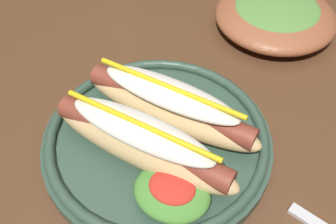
% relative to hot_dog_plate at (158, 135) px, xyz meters
% --- Properties ---
extents(dining_table, '(1.42, 0.81, 0.74)m').
position_rel_hot_dog_plate_xyz_m(dining_table, '(0.06, 0.15, -0.12)').
color(dining_table, '#51331E').
rests_on(dining_table, ground_plane).
extents(hot_dog_plate, '(0.26, 0.26, 0.08)m').
position_rel_hot_dog_plate_xyz_m(hot_dog_plate, '(0.00, 0.00, 0.00)').
color(hot_dog_plate, '#334C3D').
rests_on(hot_dog_plate, dining_table).
extents(side_bowl, '(0.18, 0.18, 0.05)m').
position_rel_hot_dog_plate_xyz_m(side_bowl, '(0.06, 0.28, -0.00)').
color(side_bowl, brown).
rests_on(side_bowl, dining_table).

